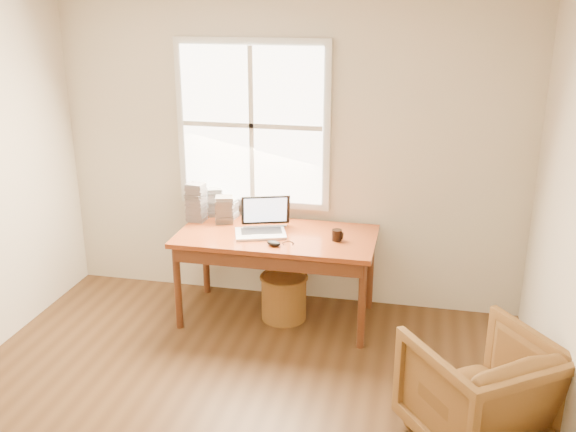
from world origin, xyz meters
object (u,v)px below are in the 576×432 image
(laptop, at_px, (260,217))
(cd_stack_a, at_px, (215,202))
(wicker_stool, at_px, (284,298))
(coffee_mug, at_px, (337,235))
(desk, at_px, (277,236))
(armchair, at_px, (481,391))

(laptop, xyz_separation_m, cd_stack_a, (-0.51, 0.38, -0.03))
(wicker_stool, bearing_deg, cd_stack_a, 153.84)
(coffee_mug, bearing_deg, desk, -173.31)
(wicker_stool, height_order, coffee_mug, coffee_mug)
(desk, xyz_separation_m, coffee_mug, (0.49, -0.04, 0.06))
(wicker_stool, bearing_deg, coffee_mug, -4.77)
(wicker_stool, relative_size, cd_stack_a, 1.50)
(wicker_stool, height_order, laptop, laptop)
(wicker_stool, xyz_separation_m, laptop, (-0.18, -0.04, 0.71))
(desk, distance_m, armchair, 2.06)
(wicker_stool, distance_m, coffee_mug, 0.75)
(laptop, relative_size, cd_stack_a, 1.70)
(desk, relative_size, coffee_mug, 17.99)
(desk, height_order, cd_stack_a, cd_stack_a)
(wicker_stool, bearing_deg, desk, 180.00)
(desk, xyz_separation_m, wicker_stool, (0.06, -0.00, -0.54))
(wicker_stool, relative_size, laptop, 0.88)
(armchair, height_order, cd_stack_a, cd_stack_a)
(desk, height_order, coffee_mug, coffee_mug)
(cd_stack_a, bearing_deg, wicker_stool, -26.16)
(armchair, distance_m, laptop, 2.16)
(desk, distance_m, laptop, 0.22)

